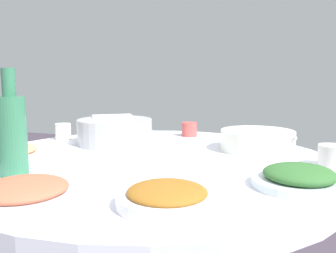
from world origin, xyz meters
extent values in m
cylinder|color=silver|center=(0.00, 0.00, 0.72)|extent=(1.12, 1.12, 0.04)
cylinder|color=#B2B5BA|center=(-0.18, -0.22, 0.79)|extent=(0.27, 0.27, 0.09)
ellipsoid|color=white|center=(-0.18, -0.22, 0.79)|extent=(0.22, 0.22, 0.10)
cube|color=white|center=(-0.24, -0.26, 0.84)|extent=(0.13, 0.15, 0.01)
cylinder|color=white|center=(-0.23, 0.29, 0.78)|extent=(0.24, 0.24, 0.07)
cylinder|color=#341613|center=(-0.23, 0.29, 0.77)|extent=(0.22, 0.22, 0.05)
cylinder|color=silver|center=(-0.23, 0.29, 0.80)|extent=(0.12, 0.25, 0.01)
cylinder|color=white|center=(0.35, 0.18, 0.75)|extent=(0.20, 0.20, 0.02)
ellipsoid|color=#965C1D|center=(0.35, 0.18, 0.77)|extent=(0.16, 0.16, 0.03)
cylinder|color=silver|center=(0.15, -0.42, 0.75)|extent=(0.25, 0.25, 0.02)
ellipsoid|color=tan|center=(0.15, -0.42, 0.77)|extent=(0.19, 0.19, 0.03)
cylinder|color=silver|center=(0.14, 0.42, 0.75)|extent=(0.21, 0.21, 0.02)
ellipsoid|color=#30642D|center=(0.14, 0.42, 0.77)|extent=(0.16, 0.16, 0.04)
cylinder|color=white|center=(0.43, -0.10, 0.75)|extent=(0.25, 0.25, 0.02)
ellipsoid|color=#B85E41|center=(0.43, -0.10, 0.77)|extent=(0.18, 0.18, 0.03)
cylinder|color=#337552|center=(0.28, -0.26, 0.84)|extent=(0.07, 0.07, 0.20)
cylinder|color=#337552|center=(0.28, -0.26, 0.98)|extent=(0.03, 0.03, 0.07)
cylinder|color=white|center=(-0.19, -0.45, 0.77)|extent=(0.06, 0.06, 0.06)
cylinder|color=#BE4A45|center=(-0.43, -0.01, 0.77)|extent=(0.06, 0.06, 0.06)
cylinder|color=silver|center=(-0.09, 0.51, 0.77)|extent=(0.08, 0.08, 0.06)
camera|label=1|loc=(0.98, 0.41, 0.99)|focal=38.20mm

